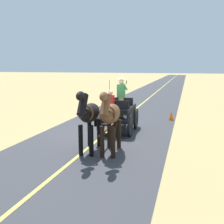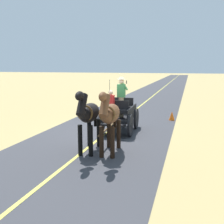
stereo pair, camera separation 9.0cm
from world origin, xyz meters
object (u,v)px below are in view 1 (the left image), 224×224
at_px(traffic_cone, 171,116).
at_px(horse_off_side, 89,115).
at_px(horse_drawn_carriage, 119,114).
at_px(horse_near_side, 110,116).

bearing_deg(traffic_cone, horse_off_side, 69.17).
distance_m(horse_drawn_carriage, horse_near_side, 3.09).
relative_size(horse_drawn_carriage, horse_near_side, 2.04).
bearing_deg(horse_drawn_carriage, traffic_cone, -123.14).
bearing_deg(horse_drawn_carriage, horse_off_side, 85.01).
bearing_deg(horse_near_side, horse_drawn_carriage, -80.93).
bearing_deg(traffic_cone, horse_drawn_carriage, 56.86).
xyz_separation_m(horse_drawn_carriage, horse_near_side, (-0.48, 3.01, 0.51)).
height_order(horse_near_side, horse_off_side, same).
bearing_deg(horse_off_side, traffic_cone, -110.83).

